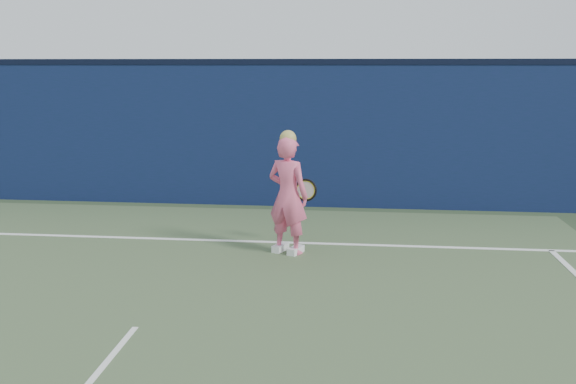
# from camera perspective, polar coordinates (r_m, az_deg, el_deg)

# --- Properties ---
(ground) EXTENTS (80.00, 80.00, 0.00)m
(ground) POSITION_cam_1_polar(r_m,az_deg,el_deg) (5.40, -17.83, -16.45)
(ground) COLOR #34442A
(ground) RESTS_ON ground
(backstop_wall) EXTENTS (24.00, 0.40, 2.50)m
(backstop_wall) POSITION_cam_1_polar(r_m,az_deg,el_deg) (11.08, -4.71, 5.31)
(backstop_wall) COLOR #0D1C3B
(backstop_wall) RESTS_ON ground
(wall_cap) EXTENTS (24.00, 0.42, 0.10)m
(wall_cap) POSITION_cam_1_polar(r_m,az_deg,el_deg) (11.01, -4.82, 12.05)
(wall_cap) COLOR black
(wall_cap) RESTS_ON backstop_wall
(player) EXTENTS (0.68, 0.58, 1.67)m
(player) POSITION_cam_1_polar(r_m,az_deg,el_deg) (8.11, 0.00, -0.28)
(player) COLOR #F05D85
(player) RESTS_ON ground
(racket) EXTENTS (0.55, 0.29, 0.32)m
(racket) POSITION_cam_1_polar(r_m,az_deg,el_deg) (8.48, 1.50, 0.15)
(racket) COLOR black
(racket) RESTS_ON ground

